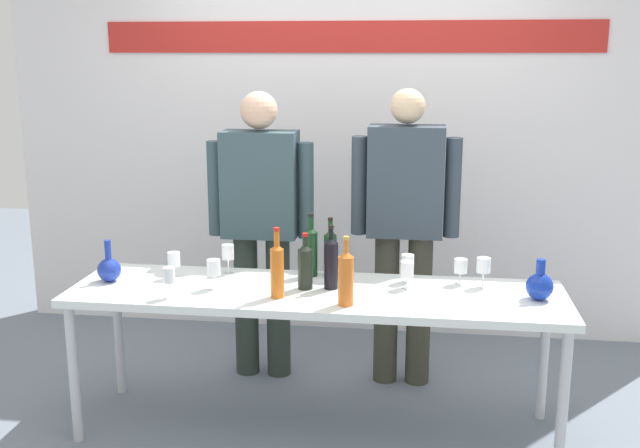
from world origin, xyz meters
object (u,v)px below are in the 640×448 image
Objects in this scene: wine_bottle_0 at (311,250)px; wine_bottle_4 at (305,265)px; wine_bottle_2 at (346,277)px; wine_glass_right_1 at (484,266)px; wine_glass_left_0 at (174,260)px; presenter_right at (405,219)px; wine_bottle_3 at (277,268)px; wine_glass_left_3 at (228,253)px; display_table at (316,301)px; wine_bottle_1 at (331,262)px; presenter_left at (261,217)px; wine_glass_left_1 at (214,268)px; wine_glass_right_2 at (461,266)px; wine_glass_left_2 at (169,276)px; decanter_blue_left at (109,269)px; wine_glass_right_0 at (408,263)px; wine_glass_right_3 at (407,270)px; decanter_blue_right at (540,285)px; wine_bottle_5 at (330,252)px.

wine_bottle_0 is 0.22m from wine_bottle_4.
wine_bottle_2 is 0.75m from wine_glass_right_1.
wine_bottle_2 is 2.38× the size of wine_glass_left_0.
wine_bottle_3 is at bearing -126.75° from presenter_right.
wine_bottle_0 is at bearing 3.10° from wine_glass_left_3.
display_table is 7.58× the size of wine_bottle_1.
wine_bottle_4 is (0.36, -0.63, -0.10)m from presenter_left.
wine_glass_left_1 is 1.24m from wine_glass_right_2.
wine_glass_left_2 is at bearing -179.13° from wine_bottle_2.
presenter_left reaches higher than decanter_blue_left.
presenter_right is 6.01× the size of wine_bottle_4.
wine_glass_left_3 reaches higher than wine_glass_left_2.
wine_glass_right_0 is at bearing 19.65° from wine_bottle_4.
wine_glass_right_2 is at bearing 21.56° from wine_glass_right_3.
display_table is 0.53m from wine_glass_left_1.
wine_bottle_5 reaches higher than decanter_blue_right.
wine_bottle_2 reaches higher than display_table.
display_table is 0.82m from presenter_left.
wine_bottle_3 is (0.25, -0.78, -0.08)m from presenter_left.
wine_glass_left_0 is (-1.17, -0.55, -0.13)m from presenter_right.
wine_bottle_3 reaches higher than wine_bottle_1.
wine_bottle_2 is at bearing -73.96° from wine_bottle_5.
wine_bottle_3 is 1.21× the size of wine_bottle_4.
presenter_right is 5.29× the size of wine_bottle_1.
wine_bottle_0 is 2.20× the size of wine_glass_right_1.
wine_bottle_4 is (1.01, 0.02, 0.05)m from decanter_blue_left.
wine_glass_right_3 is at bearing 20.24° from wine_bottle_3.
wine_bottle_0 is 0.89m from wine_glass_right_1.
wine_glass_right_2 is at bearing 151.27° from decanter_blue_right.
presenter_left is 0.98m from wine_glass_right_0.
wine_glass_left_1 is 1.09× the size of wine_glass_right_3.
wine_glass_left_3 is at bearing 156.60° from display_table.
wine_glass_left_1 is 0.98m from wine_glass_right_0.
wine_bottle_0 is (-0.48, -0.41, -0.09)m from presenter_right.
presenter_left is 12.80× the size of wine_glass_right_2.
wine_bottle_0 is 2.42× the size of wine_glass_left_0.
wine_glass_left_0 is 0.29m from wine_glass_left_1.
wine_bottle_0 is at bearing -48.93° from presenter_left.
wine_bottle_3 is (-1.24, -0.13, 0.07)m from decanter_blue_right.
wine_glass_left_0 is 1.05× the size of wine_glass_right_2.
decanter_blue_left is at bearing 151.62° from wine_glass_left_2.
wine_glass_right_0 is 1.06× the size of wine_glass_right_3.
wine_bottle_0 is at bearing 104.21° from display_table.
wine_bottle_2 reaches higher than wine_bottle_5.
wine_glass_left_1 is at bearing -171.77° from wine_bottle_4.
wine_bottle_1 reaches higher than wine_bottle_4.
wine_bottle_5 is at bearing 106.04° from wine_bottle_2.
wine_glass_right_2 is (0.30, -0.45, -0.14)m from presenter_right.
wine_bottle_3 is at bearing -144.06° from wine_bottle_1.
wine_bottle_1 reaches higher than wine_glass_right_3.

